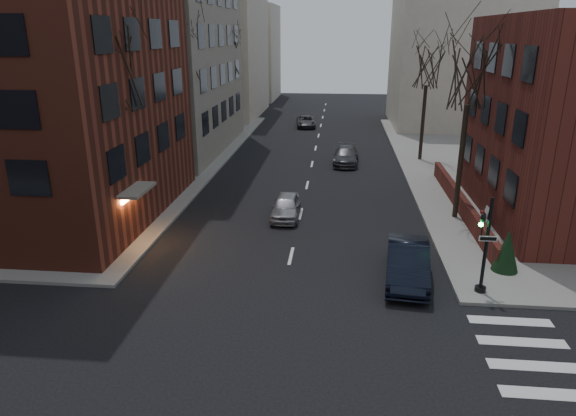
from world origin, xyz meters
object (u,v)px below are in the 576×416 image
object	(u,v)px
tree_left_a	(111,68)
tree_left_c	(227,55)
car_lane_silver	(286,206)
sandwich_board	(489,215)
streetlamp_far	(239,93)
evergreen_shrub	(507,251)
tree_right_b	(428,66)
tree_right_a	(471,74)
streetlamp_near	(180,127)
parked_sedan	(408,263)
traffic_signal	(484,251)
car_lane_far	(306,122)
car_lane_gray	(346,156)
tree_left_b	(184,50)

from	to	relation	value
tree_left_a	tree_left_c	size ratio (longest dim) A/B	1.06
car_lane_silver	sandwich_board	bearing A→B (deg)	-0.95
streetlamp_far	evergreen_shrub	size ratio (longest dim) A/B	3.32
tree_right_b	sandwich_board	size ratio (longest dim) A/B	9.80
tree_right_b	tree_left_a	bearing A→B (deg)	-134.36
tree_right_b	evergreen_shrub	world-z (taller)	tree_right_b
tree_right_b	streetlamp_far	bearing A→B (deg)	149.53
tree_right_a	streetlamp_near	size ratio (longest dim) A/B	1.55
sandwich_board	parked_sedan	bearing A→B (deg)	-128.81
streetlamp_far	tree_right_b	bearing A→B (deg)	-30.47
traffic_signal	tree_right_a	xyz separation A→B (m)	(0.86, 9.01, 6.12)
traffic_signal	tree_right_b	distance (m)	23.71
tree_left_a	tree_right_a	bearing A→B (deg)	12.80
tree_right_a	streetlamp_far	distance (m)	29.65
traffic_signal	streetlamp_near	bearing A→B (deg)	141.13
tree_left_c	car_lane_silver	size ratio (longest dim) A/B	2.51
car_lane_far	sandwich_board	distance (m)	32.15
tree_right_b	streetlamp_near	distance (m)	20.01
sandwich_board	streetlamp_far	bearing A→B (deg)	124.35
evergreen_shrub	traffic_signal	bearing A→B (deg)	-127.41
parked_sedan	evergreen_shrub	world-z (taller)	evergreen_shrub
tree_left_c	evergreen_shrub	distance (m)	34.93
car_lane_silver	car_lane_gray	xyz separation A→B (m)	(3.51, 12.98, 0.02)
streetlamp_near	tree_right_a	bearing A→B (deg)	-13.24
car_lane_gray	car_lane_far	bearing A→B (deg)	107.78
tree_left_c	streetlamp_near	distance (m)	18.40
car_lane_silver	evergreen_shrub	distance (m)	12.08
tree_left_c	traffic_signal	bearing A→B (deg)	-61.64
traffic_signal	tree_left_c	size ratio (longest dim) A/B	0.41
car_lane_silver	tree_left_b	bearing A→B (deg)	132.62
traffic_signal	evergreen_shrub	size ratio (longest dim) A/B	2.12
car_lane_silver	parked_sedan	bearing A→B (deg)	-50.83
tree_left_a	car_lane_far	distance (m)	34.62
parked_sedan	evergreen_shrub	size ratio (longest dim) A/B	2.62
traffic_signal	tree_left_a	world-z (taller)	tree_left_a
tree_left_a	parked_sedan	world-z (taller)	tree_left_a
tree_left_a	traffic_signal	bearing A→B (deg)	-16.65
tree_left_a	streetlamp_near	distance (m)	9.07
streetlamp_far	evergreen_shrub	bearing A→B (deg)	-60.14
parked_sedan	sandwich_board	world-z (taller)	parked_sedan
tree_left_c	tree_right_b	xyz separation A→B (m)	(17.60, -8.00, -0.44)
streetlamp_far	streetlamp_near	bearing A→B (deg)	-90.00
sandwich_board	car_lane_gray	bearing A→B (deg)	117.89
tree_right_b	car_lane_far	xyz separation A→B (m)	(-10.44, 14.94, -6.98)
tree_left_a	parked_sedan	size ratio (longest dim) A/B	2.07
car_lane_gray	streetlamp_far	bearing A→B (deg)	136.14
tree_right_b	traffic_signal	bearing A→B (deg)	-92.15
tree_right_a	evergreen_shrub	world-z (taller)	tree_right_a
tree_left_b	tree_right_a	xyz separation A→B (m)	(17.60, -8.00, -0.88)
tree_left_a	car_lane_silver	distance (m)	11.66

